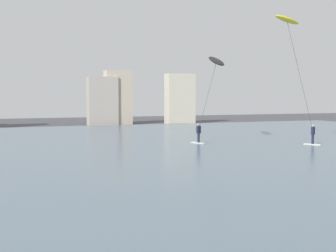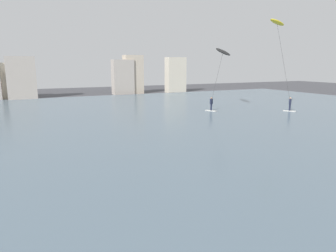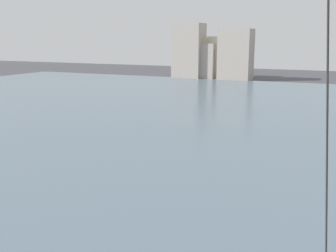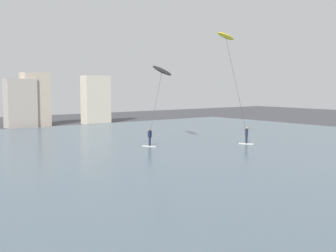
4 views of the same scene
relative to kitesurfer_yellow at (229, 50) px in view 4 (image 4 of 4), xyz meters
The scene contains 3 objects.
water_bay 19.87m from the kitesurfer_yellow, behind, with size 84.00×52.00×0.10m, color slate.
kitesurfer_yellow is the anchor object (origin of this frame).
kitesurfer_black 6.68m from the kitesurfer_yellow, 137.80° to the left, with size 3.63×4.08×7.74m.
Camera 4 is at (-12.01, -0.40, 5.73)m, focal length 47.67 mm.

